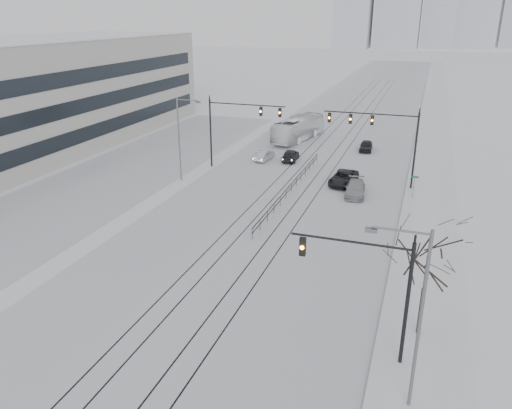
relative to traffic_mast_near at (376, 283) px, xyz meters
name	(u,v)px	position (x,y,z in m)	size (l,w,h in m)	color
ground	(130,386)	(-10.79, -6.00, -4.56)	(500.00, 500.00, 0.00)	silver
road	(342,131)	(-10.79, 54.00, -4.55)	(22.00, 260.00, 0.02)	silver
sidewalk_east	(434,137)	(2.71, 54.00, -4.48)	(5.00, 260.00, 0.16)	silver
curb	(416,136)	(0.26, 54.00, -4.50)	(0.10, 260.00, 0.12)	gray
parking_strip	(145,162)	(-30.79, 29.00, -4.55)	(14.00, 60.00, 0.03)	silver
tram_rails	(313,166)	(-10.79, 34.00, -4.54)	(5.30, 180.00, 0.01)	black
office_building	(19,97)	(-48.76, 29.00, 2.50)	(20.20, 62.20, 14.11)	#B3B1A9
traffic_mast_near	(376,283)	(0.00, 0.00, 0.00)	(6.10, 0.37, 7.00)	black
traffic_mast_ne	(383,133)	(-2.64, 29.00, 1.20)	(9.60, 0.37, 8.00)	black
traffic_mast_nw	(234,122)	(-19.31, 30.00, 1.01)	(9.10, 0.37, 8.00)	black
street_light_east	(414,310)	(1.91, -3.00, 0.65)	(2.73, 0.25, 9.00)	#595B60
street_light_west	(181,134)	(-22.99, 24.00, 0.65)	(2.73, 0.25, 9.00)	#595B60
bare_tree	(427,264)	(2.41, 3.00, -0.07)	(4.40, 4.40, 6.10)	black
median_fence	(291,188)	(-10.79, 24.00, -4.04)	(0.06, 24.00, 1.00)	black
street_sign	(414,184)	(1.01, 26.00, -2.96)	(0.70, 0.06, 2.40)	#595B60
sedan_sb_inner	(291,155)	(-13.99, 35.37, -3.85)	(1.69, 4.21, 1.43)	black
sedan_sb_outer	(264,156)	(-17.12, 34.46, -3.93)	(1.33, 3.82, 1.26)	#A9ABB1
sedan_nb_front	(344,178)	(-6.21, 28.36, -3.85)	(2.36, 5.13, 1.42)	black
sedan_nb_right	(355,189)	(-4.52, 25.31, -3.87)	(1.93, 4.75, 1.38)	#93979A
sedan_nb_far	(366,146)	(-5.77, 43.24, -3.89)	(1.60, 3.97, 1.35)	black
box_truck	(298,129)	(-15.86, 46.27, -2.91)	(2.77, 11.85, 3.30)	silver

